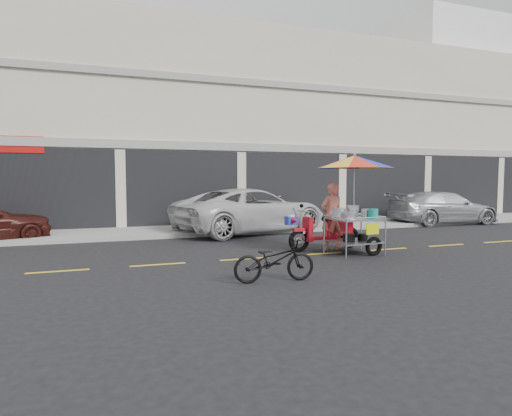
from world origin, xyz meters
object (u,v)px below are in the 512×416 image
object	(u,v)px
food_vendor_rig	(345,190)
silver_pickup	(443,208)
near_bicycle	(274,260)
white_pickup	(252,210)

from	to	relation	value
food_vendor_rig	silver_pickup	bearing A→B (deg)	27.21
silver_pickup	food_vendor_rig	distance (m)	8.79
silver_pickup	near_bicycle	size ratio (longest dim) A/B	3.05
silver_pickup	white_pickup	bearing A→B (deg)	92.96
silver_pickup	food_vendor_rig	xyz separation A→B (m)	(-7.46, -4.55, 0.91)
near_bicycle	food_vendor_rig	distance (m)	3.90
white_pickup	near_bicycle	world-z (taller)	white_pickup
white_pickup	silver_pickup	distance (m)	8.39
near_bicycle	food_vendor_rig	size ratio (longest dim) A/B	0.58
food_vendor_rig	white_pickup	bearing A→B (deg)	97.29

